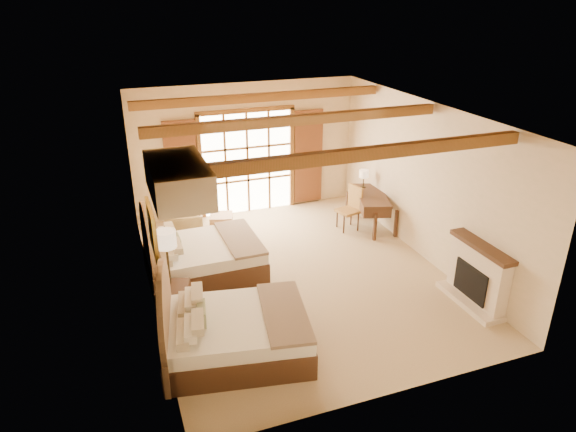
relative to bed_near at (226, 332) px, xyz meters
name	(u,v)px	position (x,y,z in m)	size (l,w,h in m)	color
floor	(297,274)	(1.88, 1.91, -0.43)	(7.00, 7.00, 0.00)	#C9B28A
wall_back	(246,149)	(1.88, 5.41, 1.17)	(5.50, 5.50, 0.00)	beige
wall_left	(145,220)	(-0.87, 1.91, 1.17)	(7.00, 7.00, 0.00)	beige
wall_right	(425,182)	(4.63, 1.91, 1.17)	(7.00, 7.00, 0.00)	beige
ceiling	(299,113)	(1.88, 1.91, 2.77)	(7.00, 7.00, 0.00)	#BA7B3A
ceiling_beams	(299,120)	(1.88, 1.91, 2.65)	(5.39, 4.60, 0.18)	brown
french_doors	(248,164)	(1.88, 5.35, 0.82)	(3.95, 0.08, 2.60)	white
fireplace	(476,278)	(4.48, -0.09, 0.08)	(0.46, 1.40, 1.16)	beige
painting	(152,229)	(-0.82, 1.16, 1.32)	(0.06, 0.95, 0.75)	gold
canopy_valance	(178,179)	(-0.52, -0.09, 2.52)	(0.70, 1.40, 0.45)	beige
bed_near	(226,332)	(0.00, 0.00, 0.00)	(2.43, 1.98, 1.42)	#43281A
bed_far	(196,256)	(0.02, 2.56, 0.00)	(2.18, 1.70, 1.43)	#43281A
nightstand	(174,302)	(-0.60, 1.26, -0.12)	(0.52, 0.52, 0.63)	#43281A
floor_lamp	(166,245)	(-0.62, 1.36, 0.92)	(0.34, 0.34, 1.59)	#322816
armchair	(185,225)	(0.08, 4.18, -0.06)	(0.80, 0.82, 0.75)	tan
ottoman	(222,222)	(0.97, 4.47, -0.24)	(0.51, 0.51, 0.37)	#A77B54
desk	(371,209)	(4.32, 3.45, 0.00)	(1.07, 1.62, 0.81)	#43281A
desk_chair	(349,216)	(3.77, 3.50, -0.11)	(0.56, 0.56, 1.04)	#AB7D44
desk_lamp	(364,174)	(4.35, 3.95, 0.70)	(0.22, 0.22, 0.43)	#322816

